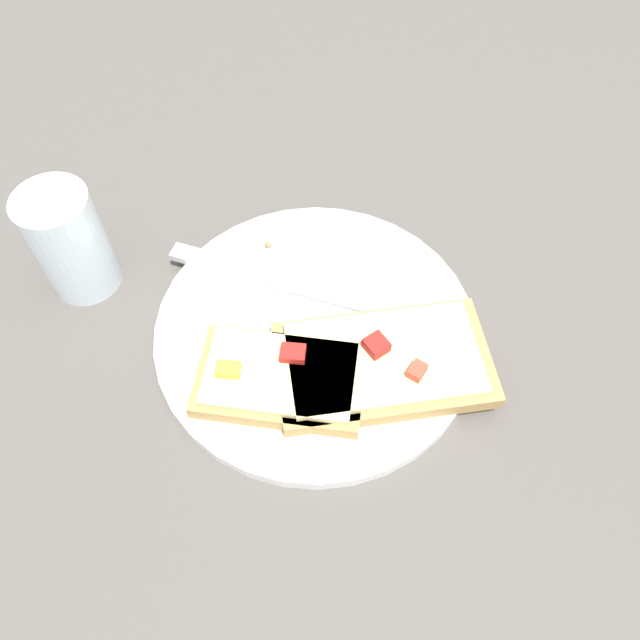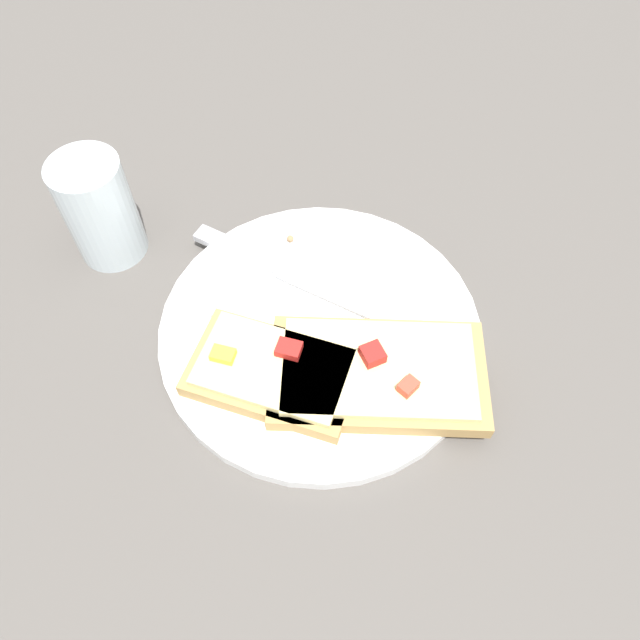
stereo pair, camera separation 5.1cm
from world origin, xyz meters
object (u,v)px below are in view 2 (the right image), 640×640
Objects in this scene: plate at (320,330)px; pizza_slice_corner at (273,371)px; fork at (289,348)px; knife at (287,272)px; drinking_glass at (99,210)px; pizza_slice_main at (378,373)px.

pizza_slice_corner is at bearing -27.77° from plate.
fork reaches higher than plate.
pizza_slice_corner is (0.10, 0.01, 0.01)m from knife.
drinking_glass reaches higher than fork.
knife is (-0.08, -0.02, 0.00)m from fork.
pizza_slice_corner is at bearing -65.62° from knife.
plate is 0.06m from pizza_slice_corner.
fork is 1.44× the size of pizza_slice_corner.
drinking_glass reaches higher than knife.
fork is at bearing -58.60° from knife.
drinking_glass is at bearing 174.61° from fork.
drinking_glass is (-0.06, -0.21, 0.04)m from plate.
pizza_slice_main is (0.09, 0.09, 0.01)m from knife.
drinking_glass is (-0.10, -0.26, 0.03)m from pizza_slice_main.
knife is 0.17m from drinking_glass.
pizza_slice_main is (0.01, 0.07, 0.01)m from fork.
pizza_slice_corner is at bearing 56.99° from drinking_glass.
plate is at bearing 73.26° from drinking_glass.
knife is 0.10m from pizza_slice_corner.
pizza_slice_corner is 1.39× the size of drinking_glass.
fork is 1.99× the size of drinking_glass.
pizza_slice_main is (0.04, 0.05, 0.02)m from plate.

